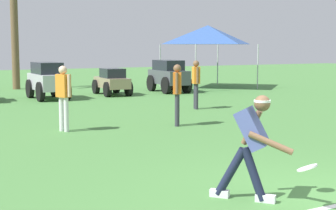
# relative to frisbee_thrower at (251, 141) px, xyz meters

# --- Properties ---
(ground_plane) EXTENTS (80.00, 80.00, 0.00)m
(ground_plane) POSITION_rel_frisbee_thrower_xyz_m (0.79, -0.73, -0.79)
(ground_plane) COLOR #487F3E
(field_line_paint) EXTENTS (19.77, 0.52, 0.01)m
(field_line_paint) POSITION_rel_frisbee_thrower_xyz_m (0.79, -0.71, -0.79)
(field_line_paint) COLOR white
(field_line_paint) RESTS_ON ground_plane
(frisbee_thrower) EXTENTS (0.66, 1.03, 1.40)m
(frisbee_thrower) POSITION_rel_frisbee_thrower_xyz_m (0.00, 0.00, 0.00)
(frisbee_thrower) COLOR #191E38
(frisbee_thrower) RESTS_ON ground_plane
(frisbee_in_flight) EXTENTS (0.35, 0.35, 0.11)m
(frisbee_in_flight) POSITION_rel_frisbee_thrower_xyz_m (0.32, -0.70, -0.24)
(frisbee_in_flight) COLOR white
(teammate_near_sideline) EXTENTS (0.31, 0.48, 1.56)m
(teammate_near_sideline) POSITION_rel_frisbee_thrower_xyz_m (-0.56, 6.51, 0.15)
(teammate_near_sideline) COLOR silver
(teammate_near_sideline) RESTS_ON ground_plane
(teammate_midfield) EXTENTS (0.35, 0.46, 1.56)m
(teammate_midfield) POSITION_rel_frisbee_thrower_xyz_m (2.23, 6.01, 0.15)
(teammate_midfield) COLOR #33333D
(teammate_midfield) RESTS_ON ground_plane
(teammate_deep) EXTENTS (0.30, 0.49, 1.56)m
(teammate_deep) POSITION_rel_frisbee_thrower_xyz_m (4.46, 8.79, 0.15)
(teammate_deep) COLOR #33333D
(teammate_deep) RESTS_ON ground_plane
(parked_car_slot_c) EXTENTS (1.19, 2.36, 1.40)m
(parked_car_slot_c) POSITION_rel_frisbee_thrower_xyz_m (1.08, 14.16, -0.05)
(parked_car_slot_c) COLOR #B7BABF
(parked_car_slot_c) RESTS_ON ground_plane
(parked_car_slot_d) EXTENTS (1.19, 2.24, 1.10)m
(parked_car_slot_d) POSITION_rel_frisbee_thrower_xyz_m (3.87, 14.54, -0.23)
(parked_car_slot_d) COLOR #998466
(parked_car_slot_d) RESTS_ON ground_plane
(parked_car_slot_e) EXTENTS (1.26, 2.39, 1.40)m
(parked_car_slot_e) POSITION_rel_frisbee_thrower_xyz_m (6.57, 14.62, -0.05)
(parked_car_slot_e) COLOR #474C51
(parked_car_slot_e) RESTS_ON ground_plane
(palm_tree_right_of_centre) EXTENTS (3.53, 3.39, 5.28)m
(palm_tree_right_of_centre) POSITION_rel_frisbee_thrower_xyz_m (0.98, 19.28, 2.46)
(palm_tree_right_of_centre) COLOR brown
(palm_tree_right_of_centre) RESTS_ON ground_plane
(event_tent) EXTENTS (3.58, 3.58, 3.01)m
(event_tent) POSITION_rel_frisbee_thrower_xyz_m (9.33, 15.78, 1.76)
(event_tent) COLOR #B2B5BA
(event_tent) RESTS_ON ground_plane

